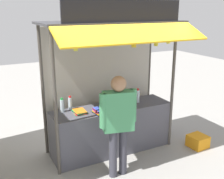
% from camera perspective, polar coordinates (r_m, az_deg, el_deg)
% --- Properties ---
extents(ground_plane, '(20.00, 20.00, 0.00)m').
position_cam_1_polar(ground_plane, '(5.64, 0.00, -12.46)').
color(ground_plane, gray).
extents(stall_counter, '(2.35, 0.64, 0.92)m').
position_cam_1_polar(stall_counter, '(5.43, 0.00, -8.22)').
color(stall_counter, '#4C4C56').
rests_on(stall_counter, ground).
extents(stall_structure, '(2.55, 1.55, 2.87)m').
position_cam_1_polar(stall_structure, '(5.17, -0.80, 5.41)').
color(stall_structure, '#4C4742').
rests_on(stall_structure, ground).
extents(water_bottle_mid_right, '(0.07, 0.07, 0.26)m').
position_cam_1_polar(water_bottle_mid_right, '(5.30, -1.64, -2.10)').
color(water_bottle_mid_right, silver).
rests_on(water_bottle_mid_right, stall_counter).
extents(water_bottle_rear_center, '(0.07, 0.07, 0.27)m').
position_cam_1_polar(water_bottle_rear_center, '(5.45, 1.28, -1.52)').
color(water_bottle_rear_center, silver).
rests_on(water_bottle_rear_center, stall_counter).
extents(water_bottle_front_right, '(0.07, 0.07, 0.26)m').
position_cam_1_polar(water_bottle_front_right, '(5.16, -8.68, -2.82)').
color(water_bottle_front_right, silver).
rests_on(water_bottle_front_right, stall_counter).
extents(water_bottle_back_right, '(0.07, 0.07, 0.26)m').
position_cam_1_polar(water_bottle_back_right, '(5.05, -10.32, -3.29)').
color(water_bottle_back_right, silver).
rests_on(water_bottle_back_right, stall_counter).
extents(water_bottle_left, '(0.08, 0.08, 0.28)m').
position_cam_1_polar(water_bottle_left, '(5.50, 5.33, -1.32)').
color(water_bottle_left, silver).
rests_on(water_bottle_left, stall_counter).
extents(magazine_stack_far_right, '(0.25, 0.27, 0.09)m').
position_cam_1_polar(magazine_stack_far_right, '(4.95, -2.42, -4.43)').
color(magazine_stack_far_right, blue).
rests_on(magazine_stack_far_right, stall_counter).
extents(magazine_stack_center, '(0.24, 0.30, 0.05)m').
position_cam_1_polar(magazine_stack_center, '(4.99, -6.76, -4.61)').
color(magazine_stack_center, green).
rests_on(magazine_stack_center, stall_counter).
extents(banana_bunch_leftmost, '(0.10, 0.10, 0.30)m').
position_cam_1_polar(banana_bunch_leftmost, '(4.70, 4.60, 9.68)').
color(banana_bunch_leftmost, '#332D23').
extents(banana_bunch_rightmost, '(0.10, 0.09, 0.30)m').
position_cam_1_polar(banana_bunch_rightmost, '(4.96, 9.15, 9.66)').
color(banana_bunch_rightmost, '#332D23').
extents(banana_bunch_inner_right, '(0.09, 0.09, 0.28)m').
position_cam_1_polar(banana_bunch_inner_right, '(4.25, -7.57, 8.83)').
color(banana_bunch_inner_right, '#332D23').
extents(banana_bunch_inner_left, '(0.08, 0.08, 0.27)m').
position_cam_1_polar(banana_bunch_inner_left, '(5.11, 11.61, 10.06)').
color(banana_bunch_inner_left, '#332D23').
extents(vendor_person, '(0.66, 0.32, 1.74)m').
position_cam_1_polar(vendor_person, '(4.43, 1.33, -5.88)').
color(vendor_person, '#383842').
rests_on(vendor_person, ground).
extents(plastic_crate, '(0.38, 0.38, 0.25)m').
position_cam_1_polar(plastic_crate, '(5.97, 17.38, -10.21)').
color(plastic_crate, orange).
rests_on(plastic_crate, ground).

